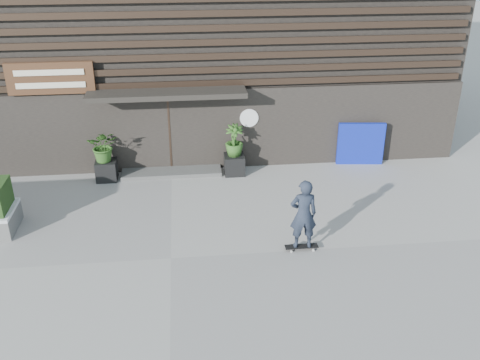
{
  "coord_description": "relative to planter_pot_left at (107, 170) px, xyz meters",
  "views": [
    {
      "loc": [
        0.44,
        -10.46,
        7.0
      ],
      "look_at": [
        1.77,
        1.66,
        1.1
      ],
      "focal_mm": 40.48,
      "sensor_mm": 36.0,
      "label": 1
    }
  ],
  "objects": [
    {
      "name": "planter_pot_left",
      "position": [
        0.0,
        0.0,
        0.0
      ],
      "size": [
        0.6,
        0.6,
        0.6
      ],
      "primitive_type": "cube",
      "color": "black",
      "rests_on": "ground"
    },
    {
      "name": "building",
      "position": [
        1.9,
        5.56,
        3.69
      ],
      "size": [
        18.0,
        11.0,
        8.0
      ],
      "color": "black",
      "rests_on": "ground"
    },
    {
      "name": "blue_tarp",
      "position": [
        7.8,
        0.3,
        0.38
      ],
      "size": [
        1.45,
        0.28,
        1.36
      ],
      "primitive_type": "cube",
      "rotation": [
        0.0,
        0.0,
        -0.11
      ],
      "color": "#0B1A98",
      "rests_on": "ground"
    },
    {
      "name": "skateboarder",
      "position": [
        4.95,
        -4.36,
        0.64
      ],
      "size": [
        0.78,
        0.42,
        1.8
      ],
      "color": "black",
      "rests_on": "ground"
    },
    {
      "name": "ground",
      "position": [
        1.9,
        -4.4,
        -0.3
      ],
      "size": [
        80.0,
        80.0,
        0.0
      ],
      "primitive_type": "plane",
      "color": "gray",
      "rests_on": "ground"
    },
    {
      "name": "entrance_step",
      "position": [
        1.9,
        0.2,
        -0.24
      ],
      "size": [
        3.0,
        0.8,
        0.12
      ],
      "primitive_type": "cube",
      "color": "#484845",
      "rests_on": "ground"
    },
    {
      "name": "planter_pot_right",
      "position": [
        3.8,
        0.0,
        0.0
      ],
      "size": [
        0.6,
        0.6,
        0.6
      ],
      "primitive_type": "cube",
      "color": "black",
      "rests_on": "ground"
    },
    {
      "name": "bamboo_left",
      "position": [
        0.0,
        0.0,
        0.78
      ],
      "size": [
        0.86,
        0.75,
        0.96
      ],
      "primitive_type": "imported",
      "color": "#2D591E",
      "rests_on": "planter_pot_left"
    },
    {
      "name": "bamboo_right",
      "position": [
        3.8,
        0.0,
        0.78
      ],
      "size": [
        0.54,
        0.54,
        0.96
      ],
      "primitive_type": "imported",
      "color": "#2D591E",
      "rests_on": "planter_pot_right"
    }
  ]
}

